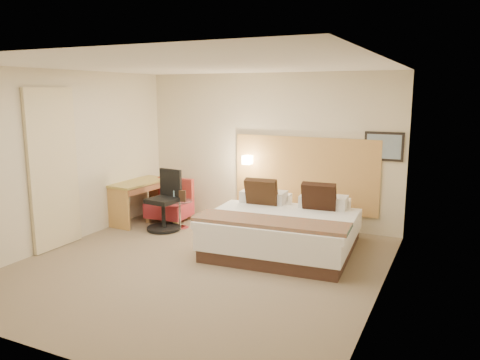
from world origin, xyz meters
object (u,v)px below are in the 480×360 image
at_px(side_table, 180,213).
at_px(desk, 140,190).
at_px(desk_chair, 165,206).
at_px(lounge_chair, 171,204).
at_px(bed, 284,228).

xyz_separation_m(side_table, desk, (-0.90, 0.08, 0.32)).
bearing_deg(desk_chair, side_table, 38.34).
bearing_deg(lounge_chair, desk, -145.31).
distance_m(side_table, desk_chair, 0.29).
bearing_deg(lounge_chair, side_table, -41.04).
relative_size(bed, lounge_chair, 2.92).
bearing_deg(side_table, desk_chair, -141.66).
xyz_separation_m(bed, desk, (-2.94, 0.35, 0.26)).
xyz_separation_m(lounge_chair, desk, (-0.45, -0.31, 0.29)).
bearing_deg(side_table, bed, -7.42).
distance_m(bed, desk, 2.97).
bearing_deg(desk, side_table, -5.19).
relative_size(side_table, desk, 0.43).
bearing_deg(desk_chair, desk, 161.64).
height_order(lounge_chair, desk, lounge_chair).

